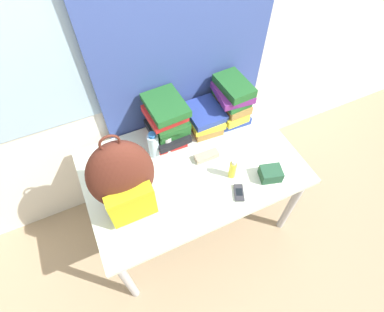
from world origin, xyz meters
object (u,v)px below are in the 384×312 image
(water_bottle, at_px, (154,145))
(sports_bottle, at_px, (166,137))
(backpack, at_px, (123,179))
(cell_phone, at_px, (239,193))
(book_stack_center, at_px, (204,118))
(book_stack_right, at_px, (231,101))
(sunglasses_case, at_px, (207,156))
(camera_pouch, at_px, (271,174))
(book_stack_left, at_px, (167,122))
(sunscreen_bottle, at_px, (233,169))

(water_bottle, distance_m, sports_bottle, 0.09)
(backpack, height_order, cell_phone, backpack)
(backpack, xyz_separation_m, book_stack_center, (0.63, 0.34, -0.17))
(book_stack_right, relative_size, sunglasses_case, 1.96)
(camera_pouch, bearing_deg, sunglasses_case, 134.25)
(cell_phone, distance_m, sunglasses_case, 0.31)
(water_bottle, relative_size, cell_phone, 1.64)
(backpack, xyz_separation_m, camera_pouch, (0.80, -0.19, -0.20))
(sunglasses_case, bearing_deg, book_stack_left, 121.80)
(book_stack_left, bearing_deg, sports_bottle, -116.18)
(sports_bottle, relative_size, sunglasses_case, 1.63)
(book_stack_right, xyz_separation_m, cell_phone, (-0.24, -0.55, -0.14))
(book_stack_right, relative_size, water_bottle, 1.54)
(sports_bottle, relative_size, cell_phone, 2.10)
(water_bottle, distance_m, sunscreen_bottle, 0.49)
(book_stack_left, xyz_separation_m, camera_pouch, (0.43, -0.53, -0.12))
(backpack, bearing_deg, sunscreen_bottle, -8.15)
(sunglasses_case, height_order, camera_pouch, camera_pouch)
(backpack, height_order, camera_pouch, backpack)
(sunscreen_bottle, relative_size, sunglasses_case, 0.98)
(sunglasses_case, bearing_deg, sunscreen_bottle, -67.04)
(cell_phone, height_order, sunglasses_case, sunglasses_case)
(water_bottle, relative_size, sports_bottle, 0.78)
(sports_bottle, distance_m, sunscreen_bottle, 0.44)
(water_bottle, distance_m, sunglasses_case, 0.33)
(book_stack_right, xyz_separation_m, sports_bottle, (-0.49, -0.08, -0.03))
(book_stack_left, relative_size, sunscreen_bottle, 2.10)
(book_stack_left, relative_size, water_bottle, 1.60)
(water_bottle, bearing_deg, backpack, -133.62)
(sunscreen_bottle, height_order, camera_pouch, sunscreen_bottle)
(camera_pouch, bearing_deg, water_bottle, 141.28)
(sunglasses_case, bearing_deg, cell_phone, -79.72)
(water_bottle, bearing_deg, book_stack_center, 12.92)
(backpack, relative_size, book_stack_left, 1.82)
(book_stack_center, bearing_deg, book_stack_left, -179.63)
(cell_phone, bearing_deg, backpack, 160.11)
(book_stack_left, bearing_deg, cell_phone, -69.23)
(cell_phone, bearing_deg, camera_pouch, 5.15)
(book_stack_right, xyz_separation_m, sunscreen_bottle, (-0.22, -0.43, -0.08))
(book_stack_center, distance_m, camera_pouch, 0.56)
(book_stack_right, relative_size, camera_pouch, 2.07)
(sports_bottle, xyz_separation_m, sunscreen_bottle, (0.27, -0.35, -0.05))
(sports_bottle, bearing_deg, sunscreen_bottle, -52.50)
(water_bottle, bearing_deg, sunglasses_case, -30.12)
(backpack, distance_m, water_bottle, 0.38)
(sunglasses_case, distance_m, camera_pouch, 0.39)
(book_stack_center, height_order, sunglasses_case, book_stack_center)
(water_bottle, height_order, camera_pouch, water_bottle)
(book_stack_center, distance_m, cell_phone, 0.56)
(sports_bottle, bearing_deg, book_stack_right, 8.94)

